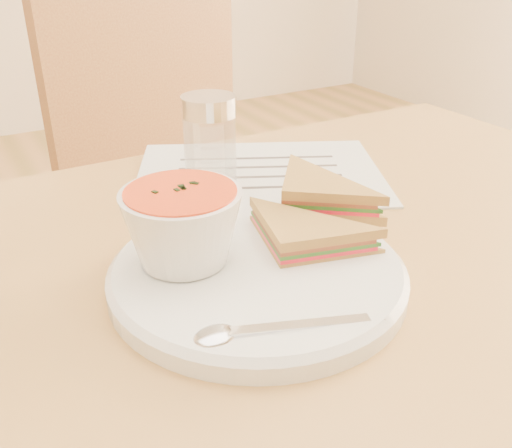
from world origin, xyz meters
TOP-DOWN VIEW (x-y plane):
  - chair_far at (0.11, 0.50)m, footprint 0.54×0.54m
  - plate at (-0.09, -0.03)m, footprint 0.29×0.29m
  - soup_bowl at (-0.15, 0.01)m, footprint 0.13×0.13m
  - sandwich_half_a at (-0.08, -0.05)m, footprint 0.13×0.13m
  - sandwich_half_b at (-0.04, 0.02)m, footprint 0.15×0.15m
  - spoon at (-0.12, -0.12)m, footprint 0.18×0.09m
  - paper_menu at (0.04, 0.20)m, footprint 0.40×0.36m
  - condiment_shaker at (-0.03, 0.19)m, footprint 0.08×0.08m

SIDE VIEW (x-z plane):
  - chair_far at x=0.11m, z-range 0.00..0.99m
  - paper_menu at x=0.04m, z-range 0.75..0.75m
  - plate at x=-0.09m, z-range 0.75..0.77m
  - spoon at x=-0.12m, z-range 0.77..0.78m
  - sandwich_half_a at x=-0.08m, z-range 0.77..0.80m
  - sandwich_half_b at x=-0.04m, z-range 0.78..0.81m
  - soup_bowl at x=-0.15m, z-range 0.77..0.84m
  - condiment_shaker at x=-0.03m, z-range 0.75..0.87m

